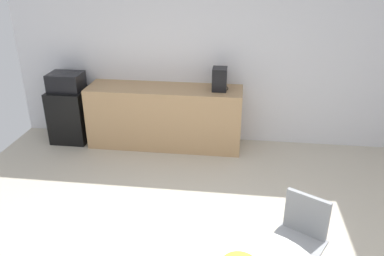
# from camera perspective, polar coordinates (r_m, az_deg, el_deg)

# --- Properties ---
(wall_back) EXTENTS (6.00, 0.10, 2.60)m
(wall_back) POSITION_cam_1_polar(r_m,az_deg,el_deg) (5.70, 2.99, 10.62)
(wall_back) COLOR silver
(wall_back) RESTS_ON ground_plane
(counter_block) EXTENTS (2.25, 0.60, 0.90)m
(counter_block) POSITION_cam_1_polar(r_m,az_deg,el_deg) (5.72, -4.03, 1.68)
(counter_block) COLOR tan
(counter_block) RESTS_ON ground_plane
(mini_fridge) EXTENTS (0.54, 0.54, 0.80)m
(mini_fridge) POSITION_cam_1_polar(r_m,az_deg,el_deg) (6.19, -17.53, 1.86)
(mini_fridge) COLOR black
(mini_fridge) RESTS_ON ground_plane
(microwave) EXTENTS (0.48, 0.38, 0.26)m
(microwave) POSITION_cam_1_polar(r_m,az_deg,el_deg) (6.02, -18.16, 6.54)
(microwave) COLOR black
(microwave) RESTS_ON mini_fridge
(chair_gray) EXTENTS (0.57, 0.57, 0.83)m
(chair_gray) POSITION_cam_1_polar(r_m,az_deg,el_deg) (3.47, 15.80, -14.51)
(chair_gray) COLOR silver
(chair_gray) RESTS_ON ground_plane
(mug_white) EXTENTS (0.13, 0.08, 0.09)m
(mug_white) POSITION_cam_1_polar(r_m,az_deg,el_deg) (5.38, 4.48, 5.84)
(mug_white) COLOR black
(mug_white) RESTS_ON counter_block
(coffee_maker) EXTENTS (0.20, 0.24, 0.32)m
(coffee_maker) POSITION_cam_1_polar(r_m,az_deg,el_deg) (5.42, 4.11, 7.23)
(coffee_maker) COLOR black
(coffee_maker) RESTS_ON counter_block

